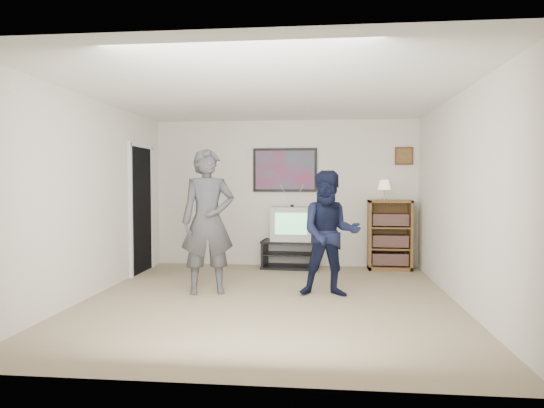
% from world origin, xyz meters
% --- Properties ---
extents(room_shell, '(4.51, 5.00, 2.51)m').
position_xyz_m(room_shell, '(0.00, 0.35, 1.25)').
color(room_shell, '#857254').
rests_on(room_shell, ground).
extents(media_stand, '(0.97, 0.59, 0.47)m').
position_xyz_m(media_stand, '(0.11, 2.23, 0.23)').
color(media_stand, black).
rests_on(media_stand, room_shell).
extents(crt_television, '(0.68, 0.58, 0.56)m').
position_xyz_m(crt_television, '(0.14, 2.23, 0.75)').
color(crt_television, '#A8A9A4').
rests_on(crt_television, media_stand).
extents(bookshelf, '(0.70, 0.40, 1.15)m').
position_xyz_m(bookshelf, '(1.75, 2.28, 0.57)').
color(bookshelf, brown).
rests_on(bookshelf, room_shell).
extents(table_lamp, '(0.21, 0.21, 0.33)m').
position_xyz_m(table_lamp, '(1.65, 2.26, 1.31)').
color(table_lamp, '#FBECBE').
rests_on(table_lamp, bookshelf).
extents(person_tall, '(0.79, 0.63, 1.87)m').
position_xyz_m(person_tall, '(-0.83, 0.29, 0.94)').
color(person_tall, '#3C3C3F').
rests_on(person_tall, room_shell).
extents(person_short, '(0.79, 0.62, 1.59)m').
position_xyz_m(person_short, '(0.74, 0.29, 0.80)').
color(person_short, black).
rests_on(person_short, room_shell).
extents(controller_left, '(0.08, 0.13, 0.04)m').
position_xyz_m(controller_left, '(-0.79, 0.49, 1.18)').
color(controller_left, white).
rests_on(controller_left, person_tall).
extents(controller_right, '(0.07, 0.14, 0.04)m').
position_xyz_m(controller_right, '(0.77, 0.50, 1.09)').
color(controller_right, white).
rests_on(controller_right, person_short).
extents(poster, '(1.10, 0.03, 0.75)m').
position_xyz_m(poster, '(0.00, 2.48, 1.65)').
color(poster, black).
rests_on(poster, room_shell).
extents(air_vent, '(0.28, 0.02, 0.14)m').
position_xyz_m(air_vent, '(-0.55, 2.48, 1.95)').
color(air_vent, white).
rests_on(air_vent, room_shell).
extents(small_picture, '(0.30, 0.03, 0.30)m').
position_xyz_m(small_picture, '(2.00, 2.48, 1.88)').
color(small_picture, '#4B2918').
rests_on(small_picture, room_shell).
extents(doorway, '(0.03, 0.85, 2.00)m').
position_xyz_m(doorway, '(-2.23, 1.60, 1.00)').
color(doorway, black).
rests_on(doorway, room_shell).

